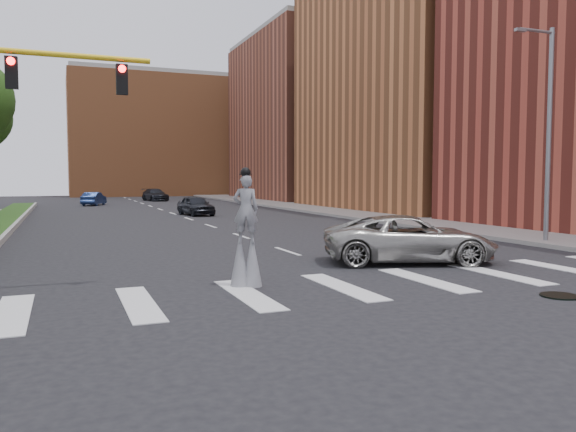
{
  "coord_description": "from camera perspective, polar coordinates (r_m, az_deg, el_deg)",
  "views": [
    {
      "loc": [
        -7.97,
        -11.83,
        2.86
      ],
      "look_at": [
        -1.78,
        3.51,
        1.7
      ],
      "focal_mm": 35.0,
      "sensor_mm": 36.0,
      "label": 1
    }
  ],
  "objects": [
    {
      "name": "car_far",
      "position": [
        68.77,
        -13.35,
        2.11
      ],
      "size": [
        2.9,
        5.26,
        1.44
      ],
      "primitive_type": "imported",
      "rotation": [
        0.0,
        0.0,
        0.18
      ],
      "color": "black",
      "rests_on": "ground"
    },
    {
      "name": "streetlight",
      "position": [
        26.04,
        24.85,
        8.13
      ],
      "size": [
        2.05,
        0.2,
        9.0
      ],
      "color": "slate",
      "rests_on": "ground"
    },
    {
      "name": "ground_plane",
      "position": [
        14.55,
        11.88,
        -7.41
      ],
      "size": [
        160.0,
        160.0,
        0.0
      ],
      "primitive_type": "plane",
      "color": "black",
      "rests_on": "ground"
    },
    {
      "name": "manhole",
      "position": [
        15.0,
        25.9,
        -7.31
      ],
      "size": [
        0.9,
        0.9,
        0.04
      ],
      "primitive_type": "cylinder",
      "color": "black",
      "rests_on": "ground"
    },
    {
      "name": "building_backdrop",
      "position": [
        91.12,
        -13.21,
        7.76
      ],
      "size": [
        26.0,
        14.0,
        18.0
      ],
      "primitive_type": "cube",
      "color": "#B56739",
      "rests_on": "ground"
    },
    {
      "name": "median_curb",
      "position": [
        32.04,
        -26.32,
        -1.28
      ],
      "size": [
        0.2,
        60.0,
        0.28
      ],
      "primitive_type": "cube",
      "color": "gray",
      "rests_on": "ground"
    },
    {
      "name": "sidewalk_right",
      "position": [
        42.23,
        7.09,
        0.21
      ],
      "size": [
        5.0,
        90.0,
        0.18
      ],
      "primitive_type": "cube",
      "color": "gray",
      "rests_on": "ground"
    },
    {
      "name": "building_mid",
      "position": [
        52.26,
        13.87,
        13.96
      ],
      "size": [
        16.0,
        22.0,
        24.0
      ],
      "primitive_type": "cube",
      "color": "#B56739",
      "rests_on": "ground"
    },
    {
      "name": "suv_crossing",
      "position": [
        19.17,
        12.24,
        -2.28
      ],
      "size": [
        6.23,
        4.39,
        1.58
      ],
      "primitive_type": "imported",
      "rotation": [
        0.0,
        0.0,
        1.23
      ],
      "color": "#A3A09A",
      "rests_on": "ground"
    },
    {
      "name": "building_far",
      "position": [
        72.68,
        2.54,
        9.64
      ],
      "size": [
        16.0,
        22.0,
        20.0
      ],
      "primitive_type": "cube",
      "color": "brown",
      "rests_on": "ground"
    },
    {
      "name": "stilt_performer",
      "position": [
        14.61,
        -4.3,
        -2.34
      ],
      "size": [
        0.82,
        0.62,
        3.1
      ],
      "rotation": [
        0.0,
        0.0,
        2.81
      ],
      "color": "#332314",
      "rests_on": "ground"
    },
    {
      "name": "car_mid",
      "position": [
        59.49,
        -19.12,
        1.67
      ],
      "size": [
        2.71,
        4.26,
        1.32
      ],
      "primitive_type": "imported",
      "rotation": [
        0.0,
        0.0,
        2.79
      ],
      "color": "navy",
      "rests_on": "ground"
    },
    {
      "name": "car_near",
      "position": [
        42.34,
        -9.36,
        1.06
      ],
      "size": [
        2.35,
        4.48,
        1.45
      ],
      "primitive_type": "imported",
      "rotation": [
        0.0,
        0.0,
        0.15
      ],
      "color": "black",
      "rests_on": "ground"
    }
  ]
}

